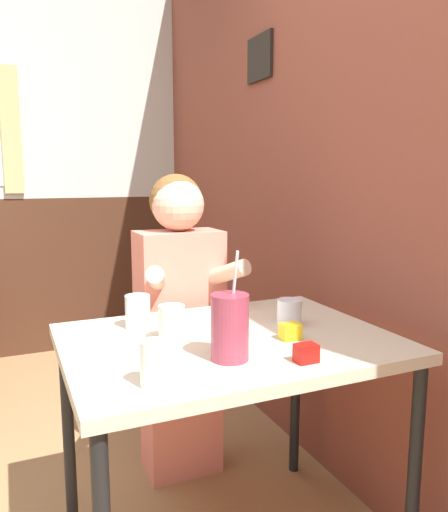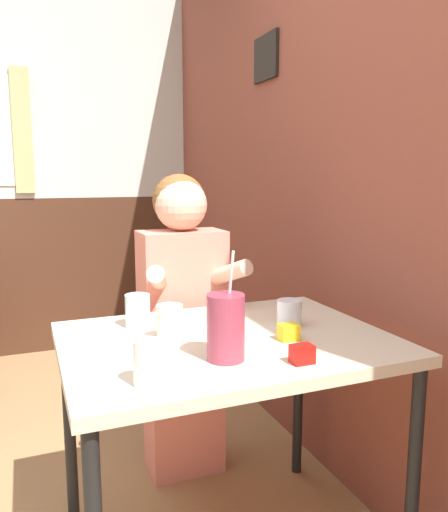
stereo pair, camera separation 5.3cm
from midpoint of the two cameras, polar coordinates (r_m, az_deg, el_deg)
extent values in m
cube|color=brown|center=(2.65, 3.43, 11.25)|extent=(0.06, 4.65, 2.70)
cube|color=black|center=(2.63, 3.48, 21.68)|extent=(0.02, 0.24, 0.21)
cube|color=tan|center=(3.67, -23.58, 13.04)|extent=(0.12, 0.02, 0.82)
cube|color=beige|center=(1.57, -0.46, -9.90)|extent=(1.00, 0.74, 0.04)
cylinder|color=black|center=(1.72, 19.95, -22.65)|extent=(0.04, 0.04, 0.72)
cylinder|color=black|center=(1.92, -18.14, -18.96)|extent=(0.04, 0.04, 0.72)
cylinder|color=black|center=(2.19, 7.45, -15.02)|extent=(0.04, 0.04, 0.72)
cube|color=#EA7F6B|center=(2.25, -5.63, -18.00)|extent=(0.31, 0.20, 0.46)
cube|color=#EA7F6B|center=(2.06, -5.86, -5.13)|extent=(0.34, 0.20, 0.58)
sphere|color=brown|center=(2.03, -6.27, 6.31)|extent=(0.21, 0.21, 0.21)
sphere|color=beige|center=(2.01, -6.04, 5.84)|extent=(0.21, 0.21, 0.21)
cylinder|color=beige|center=(1.87, -8.57, -2.70)|extent=(0.14, 0.27, 0.15)
cylinder|color=beige|center=(1.95, -0.85, -2.08)|extent=(0.14, 0.27, 0.15)
cylinder|color=#99384C|center=(1.36, -0.47, -8.15)|extent=(0.10, 0.10, 0.18)
cylinder|color=white|center=(1.33, 0.14, -2.27)|extent=(0.01, 0.04, 0.14)
cylinder|color=silver|center=(1.70, 6.57, -6.39)|extent=(0.08, 0.08, 0.09)
cylinder|color=silver|center=(1.22, -9.33, -12.04)|extent=(0.07, 0.07, 0.11)
cylinder|color=silver|center=(1.53, -7.00, -7.63)|extent=(0.08, 0.08, 0.11)
cylinder|color=silver|center=(1.68, -10.74, -6.26)|extent=(0.08, 0.08, 0.11)
cube|color=#B7140F|center=(1.38, 8.26, -10.94)|extent=(0.06, 0.04, 0.05)
cube|color=yellow|center=(1.55, 6.60, -8.57)|extent=(0.06, 0.04, 0.05)
camera|label=1|loc=(0.03, -90.92, -0.15)|focal=35.00mm
camera|label=2|loc=(0.03, 89.08, 0.15)|focal=35.00mm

